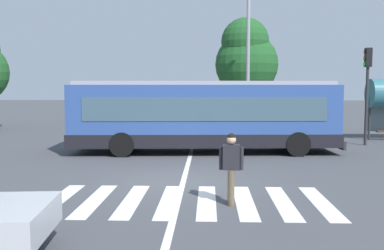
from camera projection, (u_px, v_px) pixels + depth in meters
ground_plane at (176, 182)px, 12.58m from camera, size 160.00×160.00×0.00m
city_transit_bus at (204, 116)px, 18.22m from camera, size 11.49×3.22×3.06m
pedestrian_crossing_street at (231, 165)px, 10.09m from camera, size 0.58×0.38×1.72m
parked_car_charcoal at (170, 120)px, 26.85m from camera, size 2.33×4.68×1.35m
parked_car_champagne at (215, 120)px, 26.42m from camera, size 2.03×4.58×1.35m
parked_car_silver at (260, 121)px, 25.90m from camera, size 2.01×4.57×1.35m
traffic_light_far_corner at (367, 80)px, 20.33m from camera, size 0.33×0.32×4.67m
twin_arm_street_lamp at (248, 33)px, 23.32m from camera, size 4.52×0.32×9.43m
background_tree_right at (246, 58)px, 28.97m from camera, size 4.30×4.30×7.48m
crosswalk_painted_stripes at (188, 201)px, 10.46m from camera, size 6.94×3.15×0.01m
lane_center_line at (187, 169)px, 14.57m from camera, size 0.16×24.00×0.01m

